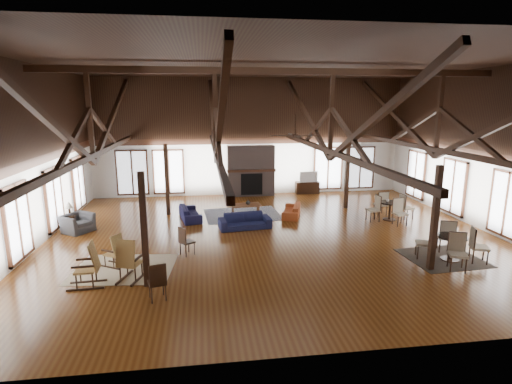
{
  "coord_description": "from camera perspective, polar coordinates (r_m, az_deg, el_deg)",
  "views": [
    {
      "loc": [
        -2.46,
        -13.56,
        4.71
      ],
      "look_at": [
        -0.5,
        1.0,
        1.44
      ],
      "focal_mm": 28.0,
      "sensor_mm": 36.0,
      "label": 1
    }
  ],
  "objects": [
    {
      "name": "floor",
      "position": [
        14.56,
        2.49,
        -6.32
      ],
      "size": [
        16.0,
        16.0,
        0.0
      ],
      "primitive_type": "plane",
      "color": "brown",
      "rests_on": "ground"
    },
    {
      "name": "ceiling",
      "position": [
        13.84,
        2.73,
        17.89
      ],
      "size": [
        16.0,
        14.0,
        0.02
      ],
      "primitive_type": "cube",
      "color": "black",
      "rests_on": "wall_back"
    },
    {
      "name": "wall_back",
      "position": [
        20.78,
        -0.86,
        7.84
      ],
      "size": [
        16.0,
        0.02,
        6.0
      ],
      "primitive_type": "cube",
      "color": "silver",
      "rests_on": "floor"
    },
    {
      "name": "wall_front",
      "position": [
        7.21,
        12.53,
        -1.46
      ],
      "size": [
        16.0,
        0.02,
        6.0
      ],
      "primitive_type": "cube",
      "color": "silver",
      "rests_on": "floor"
    },
    {
      "name": "wall_left",
      "position": [
        14.75,
        -29.76,
        4.25
      ],
      "size": [
        0.02,
        14.0,
        6.0
      ],
      "primitive_type": "cube",
      "color": "silver",
      "rests_on": "floor"
    },
    {
      "name": "wall_right",
      "position": [
        17.21,
        29.94,
        5.19
      ],
      "size": [
        0.02,
        14.0,
        6.0
      ],
      "primitive_type": "cube",
      "color": "silver",
      "rests_on": "floor"
    },
    {
      "name": "roof_truss",
      "position": [
        13.8,
        2.65,
        9.72
      ],
      "size": [
        15.6,
        14.07,
        3.14
      ],
      "color": "black",
      "rests_on": "wall_back"
    },
    {
      "name": "post_grid",
      "position": [
        14.14,
        2.55,
        -0.47
      ],
      "size": [
        8.16,
        7.16,
        3.05
      ],
      "color": "black",
      "rests_on": "floor"
    },
    {
      "name": "fireplace",
      "position": [
        20.66,
        -0.73,
        3.03
      ],
      "size": [
        2.5,
        0.69,
        2.6
      ],
      "color": "brown",
      "rests_on": "floor"
    },
    {
      "name": "ceiling_fan",
      "position": [
        12.94,
        5.63,
        8.17
      ],
      "size": [
        1.6,
        1.6,
        0.75
      ],
      "color": "black",
      "rests_on": "roof_truss"
    },
    {
      "name": "sofa_navy_front",
      "position": [
        15.37,
        -1.61,
        -4.16
      ],
      "size": [
        2.06,
        1.01,
        0.58
      ],
      "primitive_type": "imported",
      "rotation": [
        0.0,
        0.0,
        0.12
      ],
      "color": "#15183C",
      "rests_on": "floor"
    },
    {
      "name": "sofa_navy_left",
      "position": [
        16.79,
        -9.38,
        -2.96
      ],
      "size": [
        1.92,
        1.02,
        0.53
      ],
      "primitive_type": "imported",
      "rotation": [
        0.0,
        0.0,
        1.75
      ],
      "color": "#141437",
      "rests_on": "floor"
    },
    {
      "name": "sofa_orange",
      "position": [
        17.11,
        5.08,
        -2.61
      ],
      "size": [
        1.83,
        1.15,
        0.5
      ],
      "primitive_type": "imported",
      "rotation": [
        0.0,
        0.0,
        -1.88
      ],
      "color": "#9E441E",
      "rests_on": "floor"
    },
    {
      "name": "coffee_table",
      "position": [
        17.03,
        -1.53,
        -1.96
      ],
      "size": [
        1.36,
        0.79,
        0.5
      ],
      "rotation": [
        0.0,
        0.0,
        0.12
      ],
      "color": "brown",
      "rests_on": "floor"
    },
    {
      "name": "vase",
      "position": [
        16.98,
        -1.14,
        -1.44
      ],
      "size": [
        0.26,
        0.26,
        0.21
      ],
      "primitive_type": "imported",
      "rotation": [
        0.0,
        0.0,
        0.41
      ],
      "color": "#B2B2B2",
      "rests_on": "coffee_table"
    },
    {
      "name": "armchair",
      "position": [
        16.37,
        -24.2,
        -4.08
      ],
      "size": [
        1.33,
        1.36,
        0.67
      ],
      "primitive_type": "imported",
      "rotation": [
        0.0,
        0.0,
        0.96
      ],
      "color": "#363538",
      "rests_on": "floor"
    },
    {
      "name": "side_table_lamp",
      "position": [
        16.72,
        -25.0,
        -3.52
      ],
      "size": [
        0.43,
        0.43,
        1.11
      ],
      "color": "black",
      "rests_on": "floor"
    },
    {
      "name": "rocking_chair_a",
      "position": [
        12.51,
        -19.43,
        -8.03
      ],
      "size": [
        0.87,
        0.75,
        0.99
      ],
      "rotation": [
        0.0,
        0.0,
        1.02
      ],
      "color": "olive",
      "rests_on": "floor"
    },
    {
      "name": "rocking_chair_b",
      "position": [
        11.4,
        -17.77,
        -9.4
      ],
      "size": [
        0.75,
        1.03,
        1.2
      ],
      "rotation": [
        0.0,
        0.0,
        -0.31
      ],
      "color": "olive",
      "rests_on": "floor"
    },
    {
      "name": "rocking_chair_c",
      "position": [
        11.44,
        -22.65,
        -9.7
      ],
      "size": [
        0.96,
        0.56,
        1.2
      ],
      "rotation": [
        0.0,
        0.0,
        1.63
      ],
      "color": "olive",
      "rests_on": "floor"
    },
    {
      "name": "side_chair_a",
      "position": [
        12.81,
        -10.16,
        -6.63
      ],
      "size": [
        0.55,
        0.55,
        0.93
      ],
      "rotation": [
        0.0,
        0.0,
        -0.94
      ],
      "color": "black",
      "rests_on": "floor"
    },
    {
      "name": "side_chair_b",
      "position": [
        10.11,
        -13.9,
        -12.0
      ],
      "size": [
        0.51,
        0.51,
        0.98
      ],
      "rotation": [
        0.0,
        0.0,
        0.27
      ],
      "color": "black",
      "rests_on": "floor"
    },
    {
      "name": "cafe_table_near",
      "position": [
        13.62,
        26.15,
        -6.61
      ],
      "size": [
        2.09,
        2.09,
        1.08
      ],
      "rotation": [
        0.0,
        0.0,
        -0.37
      ],
      "color": "black",
      "rests_on": "floor"
    },
    {
      "name": "cafe_table_far",
      "position": [
        17.3,
        18.6,
        -2.12
      ],
      "size": [
        2.03,
        2.03,
        1.05
      ],
      "rotation": [
        0.0,
        0.0,
        0.08
      ],
      "color": "black",
      "rests_on": "floor"
    },
    {
      "name": "cup_near",
      "position": [
        13.54,
        26.75,
        -5.51
      ],
      "size": [
        0.13,
        0.13,
        0.1
      ],
      "primitive_type": "imported",
      "rotation": [
        0.0,
        0.0,
        -0.1
      ],
      "color": "#B2B2B2",
      "rests_on": "cafe_table_near"
    },
    {
      "name": "cup_far",
      "position": [
        17.27,
        18.27,
        -1.15
      ],
      "size": [
        0.17,
        0.17,
        0.1
      ],
      "primitive_type": "imported",
      "rotation": [
        0.0,
        0.0,
        -0.34
      ],
      "color": "#B2B2B2",
      "rests_on": "cafe_table_far"
    },
    {
      "name": "tv_console",
      "position": [
        21.5,
        7.32,
        0.65
      ],
      "size": [
        1.24,
        0.47,
        0.62
      ],
      "primitive_type": "cube",
      "color": "black",
      "rests_on": "floor"
    },
    {
      "name": "television",
      "position": [
        21.39,
        7.44,
        2.21
      ],
      "size": [
        0.99,
        0.24,
        0.57
      ],
      "primitive_type": "imported",
      "rotation": [
        0.0,
        0.0,
        0.11
      ],
      "color": "#B2B2B2",
      "rests_on": "tv_console"
    },
    {
      "name": "rug_tan",
      "position": [
        12.43,
        -18.31,
        -10.35
      ],
      "size": [
        3.02,
        2.48,
        0.01
      ],
      "primitive_type": "cube",
      "rotation": [
        0.0,
        0.0,
        -0.1
      ],
      "color": "tan",
      "rests_on": "floor"
    },
    {
      "name": "rug_navy",
      "position": [
        17.3,
        -1.93,
        -3.23
      ],
      "size": [
        3.34,
        2.61,
        0.01
      ],
      "primitive_type": "cube",
      "rotation": [
        0.0,
        0.0,
        0.08
      ],
      "color": "#1A2449",
      "rests_on": "floor"
    },
    {
      "name": "rug_dark",
      "position": [
        13.86,
        25.09,
        -8.52
      ],
      "size": [
        2.34,
        2.15,
        0.01
      ],
      "primitive_type": "cube",
      "rotation": [
        0.0,
        0.0,
        0.07
      ],
      "color": "black",
      "rests_on": "floor"
    }
  ]
}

